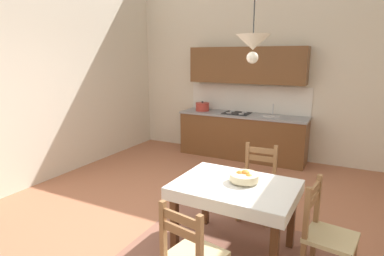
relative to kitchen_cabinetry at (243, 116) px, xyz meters
name	(u,v)px	position (x,y,z in m)	size (l,w,h in m)	color
ground_plane	(181,229)	(0.23, -2.98, -0.91)	(5.99, 7.10, 0.10)	#AD6B4C
wall_back	(262,53)	(0.23, 0.33, 1.22)	(5.99, 0.12, 4.15)	silver
wall_left	(16,52)	(-2.52, -2.98, 1.22)	(0.12, 7.10, 4.15)	silver
area_rug	(230,255)	(0.98, -3.26, -0.85)	(2.10, 1.60, 0.01)	#8B5948
kitchen_cabinetry	(243,116)	(0.00, 0.00, 0.00)	(2.54, 0.63, 2.20)	brown
dining_table	(235,197)	(0.98, -3.16, -0.24)	(1.23, 0.93, 0.75)	#56331C
dining_chair_window_side	(326,235)	(1.86, -3.19, -0.41)	(0.47, 0.47, 0.93)	#D1BC89
dining_chair_kitchen_side	(257,184)	(0.98, -2.32, -0.41)	(0.44, 0.44, 0.93)	#D1BC89
fruit_bowl	(244,177)	(1.04, -3.08, -0.04)	(0.30, 0.30, 0.12)	beige
pendant_lamp	(253,43)	(1.08, -3.09, 1.28)	(0.32, 0.32, 0.80)	black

